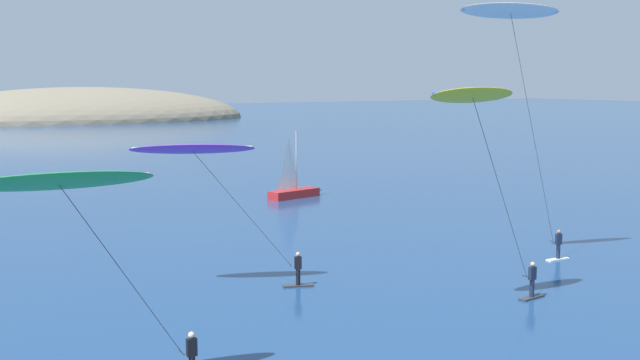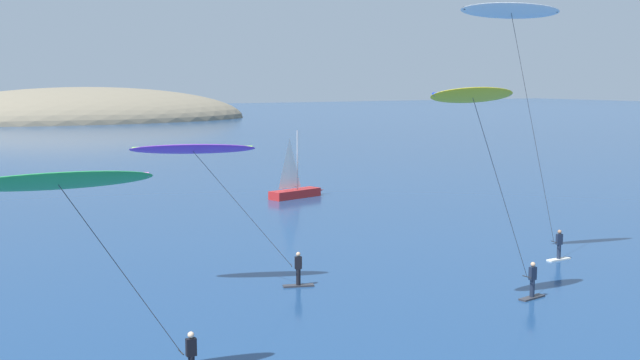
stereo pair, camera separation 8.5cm
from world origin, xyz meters
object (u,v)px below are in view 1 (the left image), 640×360
object	(u,v)px
kitesurfer_white	(515,31)
kitesurfer_yellow	(479,116)
kitesurfer_purple	(201,158)
sailboat_near	(297,190)
kitesurfer_green	(70,196)

from	to	relation	value
kitesurfer_white	kitesurfer_yellow	bearing A→B (deg)	-142.53
kitesurfer_purple	sailboat_near	bearing A→B (deg)	52.63
kitesurfer_yellow	kitesurfer_purple	world-z (taller)	kitesurfer_yellow
kitesurfer_purple	kitesurfer_white	distance (m)	17.87
kitesurfer_green	kitesurfer_white	xyz separation A→B (m)	(24.91, 7.10, 6.04)
kitesurfer_green	kitesurfer_purple	xyz separation A→B (m)	(8.50, 10.47, -0.17)
sailboat_near	kitesurfer_white	size ratio (longest dim) A/B	0.42
kitesurfer_purple	kitesurfer_white	size ratio (longest dim) A/B	0.59
kitesurfer_yellow	kitesurfer_purple	size ratio (longest dim) A/B	1.17
kitesurfer_green	kitesurfer_purple	size ratio (longest dim) A/B	0.93
kitesurfer_white	kitesurfer_purple	bearing A→B (deg)	168.38
kitesurfer_yellow	kitesurfer_green	distance (m)	17.69
kitesurfer_yellow	kitesurfer_purple	bearing A→B (deg)	134.94
kitesurfer_yellow	kitesurfer_white	world-z (taller)	kitesurfer_white
kitesurfer_yellow	kitesurfer_green	world-z (taller)	kitesurfer_yellow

